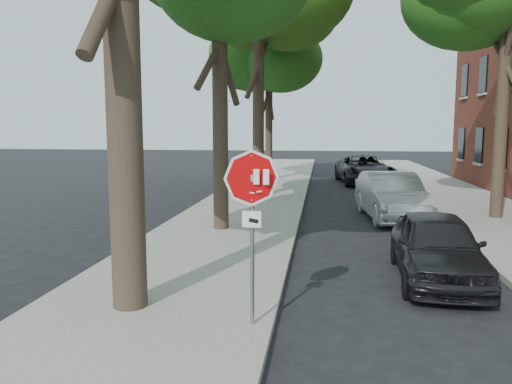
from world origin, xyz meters
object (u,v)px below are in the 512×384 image
at_px(tree_far, 269,52).
at_px(car_a, 437,247).
at_px(stop_sign, 252,203).
at_px(car_d, 364,169).
at_px(tree_mid_b, 258,7).
at_px(car_b, 391,196).

relative_size(tree_far, car_a, 2.34).
relative_size(stop_sign, tree_far, 0.28).
height_order(car_a, car_d, car_d).
bearing_deg(car_d, tree_far, 168.03).
bearing_deg(tree_far, car_a, -73.59).
bearing_deg(car_d, tree_mid_b, -134.10).
bearing_deg(tree_far, stop_sign, -84.54).
xyz_separation_m(stop_sign, tree_far, (-2.02, 21.14, 5.26)).
bearing_deg(car_b, car_d, 83.98).
distance_m(car_a, car_d, 17.54).
relative_size(tree_far, car_b, 1.98).
xyz_separation_m(tree_far, car_b, (5.32, -11.31, -6.44)).
xyz_separation_m(car_b, car_d, (-0.01, 10.78, 0.01)).
relative_size(tree_far, car_d, 1.66).
distance_m(tree_mid_b, car_a, 14.20).
distance_m(tree_mid_b, car_b, 9.80).
height_order(tree_mid_b, tree_far, tree_mid_b).
xyz_separation_m(stop_sign, car_d, (3.29, 20.60, -1.17)).
distance_m(stop_sign, car_a, 4.68).
distance_m(car_a, car_b, 6.77).
distance_m(tree_far, car_a, 19.94).
bearing_deg(stop_sign, car_d, 80.92).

